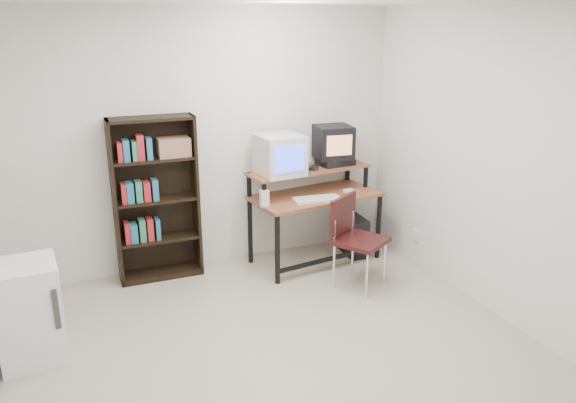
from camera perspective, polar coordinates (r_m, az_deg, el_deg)
name	(u,v)px	position (r m, az deg, el deg)	size (l,w,h in m)	color
floor	(282,361)	(4.42, -0.66, -15.85)	(4.00, 4.00, 0.01)	#ACA38E
back_wall	(207,141)	(5.70, -8.26, 6.09)	(4.00, 0.01, 2.60)	beige
front_wall	(480,345)	(2.28, 18.88, -13.66)	(4.00, 0.01, 2.60)	beige
right_wall	(508,169)	(4.93, 21.45, 3.14)	(0.01, 4.00, 2.60)	beige
computer_desk	(314,197)	(5.84, 2.68, 0.46)	(1.40, 0.84, 0.98)	brown
crt_monitor	(280,155)	(5.62, -0.86, 4.76)	(0.47, 0.47, 0.40)	beige
vcr	(335,162)	(6.02, 4.82, 4.01)	(0.36, 0.26, 0.08)	black
crt_tv	(333,142)	(5.99, 4.61, 6.05)	(0.40, 0.40, 0.35)	black
cd_spindle	(313,168)	(5.80, 2.57, 3.38)	(0.12, 0.12, 0.05)	#26262B
keyboard	(317,200)	(5.63, 2.97, 0.18)	(0.47, 0.21, 0.04)	beige
mousepad	(349,192)	(5.95, 6.25, 0.93)	(0.22, 0.18, 0.01)	black
mouse	(348,191)	(5.93, 6.15, 1.08)	(0.10, 0.06, 0.03)	white
desk_speaker	(264,198)	(5.45, -2.41, 0.31)	(0.08, 0.07, 0.17)	beige
pc_tower	(352,234)	(6.21, 6.54, -3.35)	(0.20, 0.45, 0.42)	black
school_chair	(354,232)	(5.36, 6.69, -3.11)	(0.60, 0.60, 0.87)	black
bookshelf	(155,196)	(5.57, -13.31, 0.51)	(0.80, 0.27, 1.61)	black
mini_fridge	(29,312)	(4.66, -24.81, -10.17)	(0.49, 0.49, 0.78)	silver
wall_outlet	(416,235)	(6.06, 12.88, -3.36)	(0.02, 0.08, 0.12)	beige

